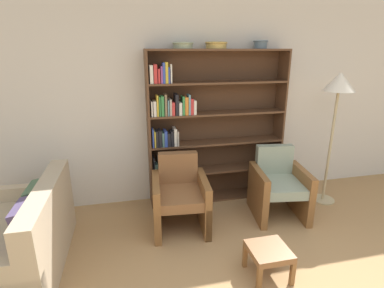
{
  "coord_description": "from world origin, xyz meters",
  "views": [
    {
      "loc": [
        -1.36,
        -1.23,
        2.08
      ],
      "look_at": [
        -0.56,
        2.23,
        0.95
      ],
      "focal_mm": 28.0,
      "sensor_mm": 36.0,
      "label": 1
    }
  ],
  "objects_px": {
    "bowl_terracotta": "(216,45)",
    "bookshelf": "(204,131)",
    "bowl_cream": "(183,45)",
    "footstool": "(269,253)",
    "couch": "(21,241)",
    "floor_lamp": "(338,91)",
    "bowl_slate": "(260,44)",
    "armchair_leather": "(180,196)",
    "armchair_cushioned": "(278,185)"
  },
  "relations": [
    {
      "from": "bowl_cream",
      "to": "bowl_slate",
      "type": "bearing_deg",
      "value": 0.0
    },
    {
      "from": "bookshelf",
      "to": "bowl_cream",
      "type": "bearing_deg",
      "value": -176.46
    },
    {
      "from": "bookshelf",
      "to": "armchair_leather",
      "type": "relative_size",
      "value": 2.39
    },
    {
      "from": "bowl_slate",
      "to": "bookshelf",
      "type": "bearing_deg",
      "value": 178.66
    },
    {
      "from": "bowl_slate",
      "to": "footstool",
      "type": "height_order",
      "value": "bowl_slate"
    },
    {
      "from": "bowl_cream",
      "to": "bowl_terracotta",
      "type": "height_order",
      "value": "bowl_terracotta"
    },
    {
      "from": "bowl_terracotta",
      "to": "bookshelf",
      "type": "bearing_deg",
      "value": 173.16
    },
    {
      "from": "armchair_leather",
      "to": "footstool",
      "type": "distance_m",
      "value": 1.23
    },
    {
      "from": "couch",
      "to": "bowl_terracotta",
      "type": "bearing_deg",
      "value": -65.17
    },
    {
      "from": "bowl_terracotta",
      "to": "couch",
      "type": "distance_m",
      "value": 3.07
    },
    {
      "from": "floor_lamp",
      "to": "armchair_leather",
      "type": "bearing_deg",
      "value": -175.2
    },
    {
      "from": "armchair_cushioned",
      "to": "bowl_slate",
      "type": "bearing_deg",
      "value": -73.16
    },
    {
      "from": "bowl_terracotta",
      "to": "footstool",
      "type": "bearing_deg",
      "value": -88.26
    },
    {
      "from": "bowl_slate",
      "to": "bowl_terracotta",
      "type": "bearing_deg",
      "value": 180.0
    },
    {
      "from": "floor_lamp",
      "to": "armchair_cushioned",
      "type": "bearing_deg",
      "value": -167.88
    },
    {
      "from": "armchair_leather",
      "to": "bookshelf",
      "type": "bearing_deg",
      "value": -120.68
    },
    {
      "from": "bowl_cream",
      "to": "floor_lamp",
      "type": "distance_m",
      "value": 2.07
    },
    {
      "from": "bowl_cream",
      "to": "bowl_terracotta",
      "type": "relative_size",
      "value": 0.93
    },
    {
      "from": "bowl_slate",
      "to": "armchair_leather",
      "type": "xyz_separation_m",
      "value": [
        -1.2,
        -0.62,
        -1.74
      ]
    },
    {
      "from": "couch",
      "to": "armchair_leather",
      "type": "relative_size",
      "value": 1.72
    },
    {
      "from": "floor_lamp",
      "to": "footstool",
      "type": "bearing_deg",
      "value": -140.58
    },
    {
      "from": "bookshelf",
      "to": "armchair_leather",
      "type": "distance_m",
      "value": 0.99
    },
    {
      "from": "bowl_terracotta",
      "to": "armchair_leather",
      "type": "bearing_deg",
      "value": -134.4
    },
    {
      "from": "footstool",
      "to": "bookshelf",
      "type": "bearing_deg",
      "value": 96.7
    },
    {
      "from": "armchair_leather",
      "to": "floor_lamp",
      "type": "bearing_deg",
      "value": -170.03
    },
    {
      "from": "bowl_slate",
      "to": "armchair_leather",
      "type": "height_order",
      "value": "bowl_slate"
    },
    {
      "from": "armchair_leather",
      "to": "footstool",
      "type": "xyz_separation_m",
      "value": [
        0.65,
        -1.03,
        -0.15
      ]
    },
    {
      "from": "bowl_cream",
      "to": "footstool",
      "type": "relative_size",
      "value": 0.72
    },
    {
      "from": "couch",
      "to": "footstool",
      "type": "bearing_deg",
      "value": -104.92
    },
    {
      "from": "armchair_leather",
      "to": "bowl_slate",
      "type": "bearing_deg",
      "value": -147.74
    },
    {
      "from": "floor_lamp",
      "to": "bowl_terracotta",
      "type": "bearing_deg",
      "value": 163.96
    },
    {
      "from": "bookshelf",
      "to": "bowl_terracotta",
      "type": "bearing_deg",
      "value": -6.84
    },
    {
      "from": "armchair_cushioned",
      "to": "floor_lamp",
      "type": "bearing_deg",
      "value": -159.3
    },
    {
      "from": "bowl_terracotta",
      "to": "floor_lamp",
      "type": "height_order",
      "value": "bowl_terracotta"
    },
    {
      "from": "bowl_terracotta",
      "to": "bowl_slate",
      "type": "xyz_separation_m",
      "value": [
        0.6,
        0.0,
        0.01
      ]
    },
    {
      "from": "couch",
      "to": "bowl_slate",
      "type": "bearing_deg",
      "value": -69.84
    },
    {
      "from": "bookshelf",
      "to": "bowl_slate",
      "type": "bearing_deg",
      "value": -1.34
    },
    {
      "from": "bookshelf",
      "to": "footstool",
      "type": "height_order",
      "value": "bookshelf"
    },
    {
      "from": "bowl_terracotta",
      "to": "floor_lamp",
      "type": "distance_m",
      "value": 1.68
    },
    {
      "from": "armchair_leather",
      "to": "footstool",
      "type": "height_order",
      "value": "armchair_leather"
    },
    {
      "from": "bowl_cream",
      "to": "armchair_cushioned",
      "type": "xyz_separation_m",
      "value": [
        1.12,
        -0.62,
        -1.73
      ]
    },
    {
      "from": "bookshelf",
      "to": "armchair_cushioned",
      "type": "distance_m",
      "value": 1.21
    },
    {
      "from": "bowl_cream",
      "to": "footstool",
      "type": "distance_m",
      "value": 2.54
    },
    {
      "from": "bowl_cream",
      "to": "bowl_terracotta",
      "type": "bearing_deg",
      "value": 0.0
    },
    {
      "from": "couch",
      "to": "footstool",
      "type": "relative_size",
      "value": 4.07
    },
    {
      "from": "bowl_terracotta",
      "to": "bowl_slate",
      "type": "relative_size",
      "value": 1.47
    },
    {
      "from": "bookshelf",
      "to": "couch",
      "type": "xyz_separation_m",
      "value": [
        -2.1,
        -1.02,
        -0.71
      ]
    },
    {
      "from": "couch",
      "to": "armchair_leather",
      "type": "height_order",
      "value": "armchair_leather"
    },
    {
      "from": "armchair_cushioned",
      "to": "footstool",
      "type": "distance_m",
      "value": 1.22
    },
    {
      "from": "armchair_cushioned",
      "to": "armchair_leather",
      "type": "bearing_deg",
      "value": 8.57
    }
  ]
}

